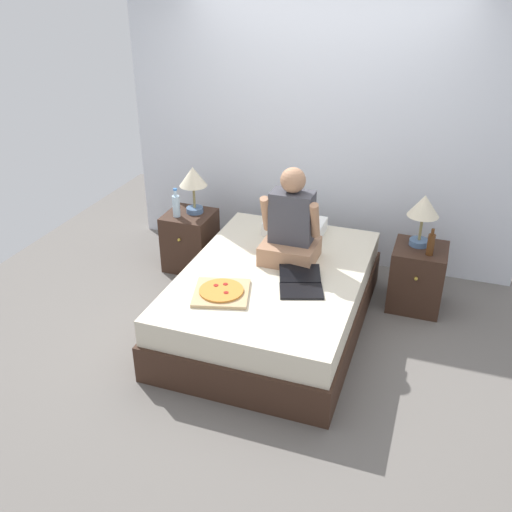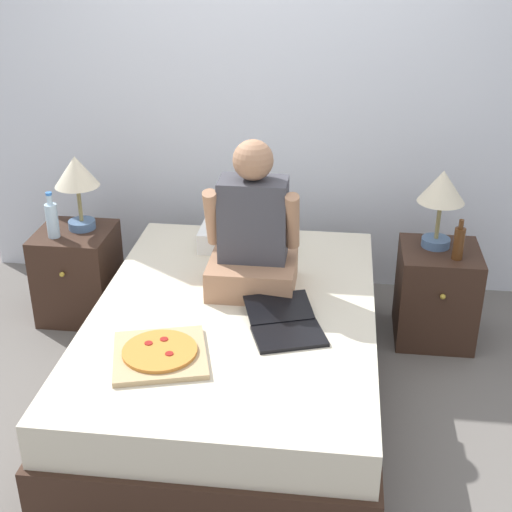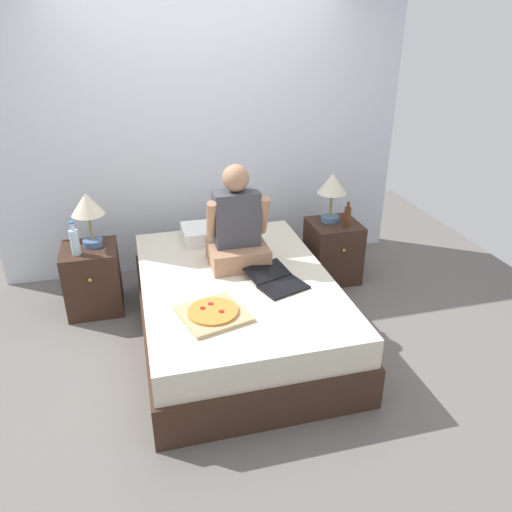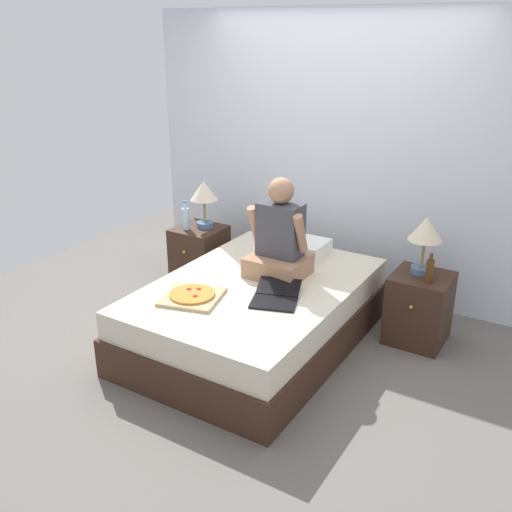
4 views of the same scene
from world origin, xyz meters
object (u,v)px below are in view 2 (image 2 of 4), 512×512
(nightstand_left, at_px, (78,273))
(lamp_on_left_nightstand, at_px, (76,177))
(lamp_on_right_nightstand, at_px, (442,192))
(pizza_box, at_px, (160,354))
(nightstand_right, at_px, (436,294))
(bed, at_px, (235,352))
(water_bottle, at_px, (52,219))
(laptop, at_px, (286,326))
(beer_bottle, at_px, (459,243))
(person_seated, at_px, (253,236))

(nightstand_left, xyz_separation_m, lamp_on_left_nightstand, (0.04, 0.05, 0.61))
(lamp_on_left_nightstand, height_order, lamp_on_right_nightstand, same)
(nightstand_left, relative_size, pizza_box, 1.14)
(pizza_box, bearing_deg, nightstand_right, 41.23)
(bed, relative_size, water_bottle, 7.38)
(water_bottle, distance_m, pizza_box, 1.40)
(water_bottle, relative_size, nightstand_right, 0.49)
(nightstand_right, bearing_deg, laptop, -132.57)
(lamp_on_right_nightstand, xyz_separation_m, beer_bottle, (0.10, -0.15, -0.23))
(nightstand_right, bearing_deg, water_bottle, -177.68)
(water_bottle, bearing_deg, lamp_on_left_nightstand, 49.40)
(bed, height_order, laptop, laptop)
(water_bottle, distance_m, beer_bottle, 2.29)
(lamp_on_right_nightstand, height_order, pizza_box, lamp_on_right_nightstand)
(person_seated, bearing_deg, laptop, -63.54)
(lamp_on_right_nightstand, bearing_deg, pizza_box, -136.92)
(person_seated, relative_size, pizza_box, 1.58)
(person_seated, xyz_separation_m, pizza_box, (-0.32, -0.70, -0.27))
(nightstand_left, height_order, lamp_on_left_nightstand, lamp_on_left_nightstand)
(bed, bearing_deg, nightstand_left, 146.82)
(nightstand_left, distance_m, laptop, 1.62)
(nightstand_left, relative_size, laptop, 1.13)
(water_bottle, height_order, person_seated, person_seated)
(person_seated, bearing_deg, water_bottle, 163.01)
(water_bottle, bearing_deg, lamp_on_right_nightstand, 3.65)
(beer_bottle, distance_m, person_seated, 1.15)
(nightstand_right, distance_m, lamp_on_right_nightstand, 0.61)
(laptop, xyz_separation_m, pizza_box, (-0.53, -0.29, -0.00))
(water_bottle, xyz_separation_m, lamp_on_right_nightstand, (2.19, 0.14, 0.22))
(nightstand_right, xyz_separation_m, pizza_box, (-1.33, -1.16, 0.25))
(lamp_on_right_nightstand, bearing_deg, nightstand_left, -178.64)
(lamp_on_right_nightstand, distance_m, laptop, 1.25)
(lamp_on_left_nightstand, relative_size, lamp_on_right_nightstand, 1.00)
(bed, xyz_separation_m, nightstand_right, (1.07, 0.70, 0.03))
(lamp_on_left_nightstand, bearing_deg, bed, -36.05)
(laptop, relative_size, pizza_box, 1.00)
(water_bottle, bearing_deg, nightstand_right, 2.32)
(bed, distance_m, water_bottle, 1.37)
(bed, distance_m, beer_bottle, 1.35)
(pizza_box, bearing_deg, beer_bottle, 37.27)
(lamp_on_left_nightstand, relative_size, nightstand_right, 0.80)
(lamp_on_right_nightstand, height_order, beer_bottle, lamp_on_right_nightstand)
(nightstand_right, xyz_separation_m, lamp_on_right_nightstand, (-0.03, 0.05, 0.61))
(beer_bottle, bearing_deg, person_seated, -161.47)
(beer_bottle, relative_size, person_seated, 0.29)
(bed, distance_m, person_seated, 0.60)
(lamp_on_right_nightstand, bearing_deg, person_seated, -152.39)
(laptop, bearing_deg, lamp_on_left_nightstand, 144.62)
(bed, height_order, person_seated, person_seated)
(water_bottle, relative_size, lamp_on_right_nightstand, 0.61)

